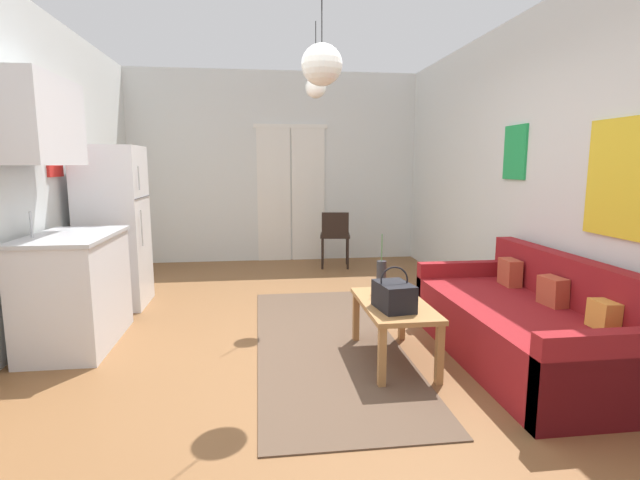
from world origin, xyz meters
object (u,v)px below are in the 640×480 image
pendant_lamp_far (316,88)px  bamboo_vase (381,276)px  coffee_table (394,311)px  refrigerator (114,227)px  handbag (394,296)px  accent_chair (335,235)px  couch (529,327)px  pendant_lamp_near (322,65)px

pendant_lamp_far → bamboo_vase: bearing=-72.0°
coffee_table → pendant_lamp_far: (-0.41, 1.51, 1.84)m
bamboo_vase → refrigerator: refrigerator is taller
coffee_table → handbag: handbag is taller
coffee_table → bamboo_vase: (-0.02, 0.32, 0.19)m
coffee_table → accent_chair: accent_chair is taller
couch → bamboo_vase: (-1.03, 0.45, 0.32)m
bamboo_vase → pendant_lamp_far: (-0.39, 1.19, 1.64)m
handbag → refrigerator: size_ratio=0.21×
couch → accent_chair: bearing=104.9°
handbag → refrigerator: bearing=141.3°
refrigerator → couch: bearing=-28.8°
coffee_table → pendant_lamp_far: size_ratio=1.28×
couch → pendant_lamp_near: (-1.56, 0.16, 1.88)m
accent_chair → pendant_lamp_near: (-0.63, -3.31, 1.67)m
handbag → couch: bearing=1.5°
refrigerator → accent_chair: refrigerator is taller
couch → bamboo_vase: 1.17m
bamboo_vase → pendant_lamp_near: pendant_lamp_near is taller
couch → pendant_lamp_near: 2.45m
couch → pendant_lamp_far: pendant_lamp_far is taller
coffee_table → handbag: (-0.05, -0.16, 0.17)m
coffee_table → pendant_lamp_near: (-0.54, 0.02, 1.76)m
couch → handbag: size_ratio=5.81×
refrigerator → pendant_lamp_far: bearing=-7.5°
coffee_table → bamboo_vase: 0.37m
bamboo_vase → pendant_lamp_near: (-0.53, -0.30, 1.57)m
accent_chair → couch: bearing=113.5°
bamboo_vase → couch: bearing=-23.7°
couch → accent_chair: 3.59m
coffee_table → accent_chair: size_ratio=1.15×
handbag → refrigerator: 3.13m
bamboo_vase → pendant_lamp_far: size_ratio=0.65×
refrigerator → coffee_table: bearing=-35.7°
couch → refrigerator: (-3.50, 1.92, 0.57)m
handbag → pendant_lamp_near: 1.68m
couch → handbag: 1.10m
bamboo_vase → accent_chair: 3.02m
accent_chair → pendant_lamp_near: 3.76m
accent_chair → refrigerator: bearing=39.6°
bamboo_vase → refrigerator: bearing=149.3°
coffee_table → pendant_lamp_far: pendant_lamp_far is taller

